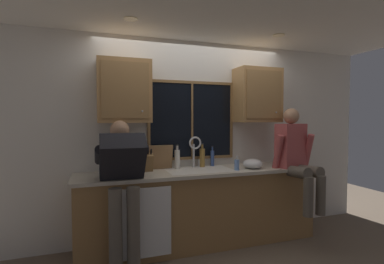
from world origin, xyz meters
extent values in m
cube|color=silver|center=(0.00, 0.06, 1.27)|extent=(5.31, 0.12, 2.55)
cylinder|color=#FFEAB2|center=(-0.87, -0.60, 2.54)|extent=(0.14, 0.14, 0.01)
cylinder|color=#FFEAB2|center=(0.87, -0.60, 2.54)|extent=(0.14, 0.14, 0.01)
cube|color=black|center=(-0.02, -0.01, 1.52)|extent=(1.10, 0.02, 0.95)
cube|color=brown|center=(-0.02, -0.02, 2.02)|extent=(1.17, 0.02, 0.04)
cube|color=brown|center=(-0.02, -0.02, 1.03)|extent=(1.17, 0.02, 0.04)
cube|color=brown|center=(-0.59, -0.02, 1.52)|extent=(0.03, 0.02, 0.95)
cube|color=brown|center=(0.54, -0.02, 1.52)|extent=(0.03, 0.02, 0.95)
cube|color=brown|center=(-0.02, -0.02, 1.52)|extent=(0.02, 0.02, 0.95)
cube|color=olive|center=(0.00, -0.29, 0.44)|extent=(2.91, 0.58, 0.88)
cube|color=beige|center=(0.00, -0.31, 0.90)|extent=(2.97, 0.62, 0.04)
cube|color=white|center=(-0.77, -0.61, 0.46)|extent=(0.60, 0.02, 0.74)
cube|color=#A87A47|center=(-0.90, -0.17, 1.86)|extent=(0.60, 0.33, 0.72)
cube|color=olive|center=(-0.90, -0.34, 1.86)|extent=(0.52, 0.01, 0.62)
sphere|color=#B2B2B7|center=(-0.72, -0.34, 1.63)|extent=(0.02, 0.02, 0.02)
cube|color=#A87A47|center=(0.85, -0.17, 1.86)|extent=(0.60, 0.33, 0.72)
cube|color=olive|center=(0.85, -0.34, 1.86)|extent=(0.52, 0.01, 0.62)
sphere|color=#B2B2B7|center=(1.03, -0.34, 1.63)|extent=(0.02, 0.02, 0.02)
cube|color=white|center=(-0.02, -0.30, 0.91)|extent=(0.80, 0.46, 0.02)
cube|color=beige|center=(-0.22, -0.30, 0.81)|extent=(0.36, 0.42, 0.20)
cube|color=beige|center=(0.18, -0.30, 0.81)|extent=(0.36, 0.42, 0.20)
cube|color=white|center=(-0.02, -0.30, 0.81)|extent=(0.04, 0.42, 0.20)
cylinder|color=silver|center=(-0.02, -0.08, 1.07)|extent=(0.03, 0.03, 0.30)
torus|color=silver|center=(-0.02, -0.14, 1.24)|extent=(0.16, 0.02, 0.16)
cylinder|color=silver|center=(0.06, -0.08, 0.97)|extent=(0.03, 0.03, 0.09)
cylinder|color=#595147|center=(-1.06, -0.76, 0.44)|extent=(0.13, 0.13, 0.88)
cylinder|color=#595147|center=(-0.89, -0.76, 0.44)|extent=(0.13, 0.13, 0.88)
cube|color=black|center=(-0.97, -0.58, 1.11)|extent=(0.44, 0.53, 0.59)
sphere|color=#A57A5B|center=(-0.97, -0.34, 1.42)|extent=(0.21, 0.21, 0.21)
cylinder|color=black|center=(-1.19, -0.40, 1.16)|extent=(0.09, 0.52, 0.26)
cylinder|color=black|center=(-0.75, -0.40, 1.16)|extent=(0.09, 0.52, 0.26)
cylinder|color=#595147|center=(1.08, -0.69, 0.90)|extent=(0.14, 0.43, 0.16)
cylinder|color=#595147|center=(1.26, -0.69, 0.90)|extent=(0.14, 0.43, 0.16)
cylinder|color=#595147|center=(1.08, -0.91, 0.65)|extent=(0.11, 0.11, 0.46)
cylinder|color=#595147|center=(1.26, -0.91, 0.65)|extent=(0.11, 0.11, 0.46)
cube|color=#B24C4C|center=(1.17, -0.47, 1.20)|extent=(0.44, 0.29, 0.56)
sphere|color=#A57A5B|center=(1.17, -0.47, 1.58)|extent=(0.20, 0.20, 0.20)
cylinder|color=#B24C4C|center=(0.94, -0.52, 1.12)|extent=(0.08, 0.20, 0.47)
cylinder|color=#B24C4C|center=(1.40, -0.52, 1.12)|extent=(0.08, 0.20, 0.47)
cube|color=olive|center=(-0.64, -0.19, 1.02)|extent=(0.12, 0.18, 0.25)
cylinder|color=black|center=(-0.68, -0.24, 1.18)|extent=(0.02, 0.05, 0.09)
cylinder|color=black|center=(-0.64, -0.24, 1.17)|extent=(0.02, 0.04, 0.08)
cylinder|color=black|center=(-0.61, -0.24, 1.16)|extent=(0.02, 0.04, 0.06)
cube|color=#997047|center=(-0.46, -0.08, 1.07)|extent=(0.30, 0.08, 0.30)
ellipsoid|color=silver|center=(0.65, -0.40, 0.98)|extent=(0.25, 0.25, 0.12)
cylinder|color=#668CCC|center=(0.40, -0.46, 0.98)|extent=(0.06, 0.06, 0.13)
cylinder|color=silver|center=(0.40, -0.46, 1.07)|extent=(0.02, 0.02, 0.04)
cylinder|color=silver|center=(0.40, -0.48, 1.09)|extent=(0.01, 0.04, 0.01)
cylinder|color=#334C8C|center=(0.24, -0.07, 1.02)|extent=(0.05, 0.05, 0.20)
cylinder|color=navy|center=(0.24, -0.07, 1.15)|extent=(0.02, 0.02, 0.05)
cylinder|color=black|center=(0.24, -0.07, 1.18)|extent=(0.03, 0.03, 0.01)
cylinder|color=olive|center=(0.09, -0.10, 1.04)|extent=(0.07, 0.07, 0.24)
cylinder|color=brown|center=(0.09, -0.10, 1.19)|extent=(0.03, 0.03, 0.06)
cylinder|color=black|center=(0.09, -0.10, 1.22)|extent=(0.03, 0.03, 0.01)
cylinder|color=silver|center=(-0.26, -0.12, 1.04)|extent=(0.07, 0.07, 0.23)
cylinder|color=#B3AFA7|center=(-0.26, -0.12, 1.18)|extent=(0.03, 0.03, 0.06)
cylinder|color=black|center=(-0.26, -0.12, 1.22)|extent=(0.03, 0.03, 0.01)
camera|label=1|loc=(-1.24, -3.57, 1.55)|focal=26.93mm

